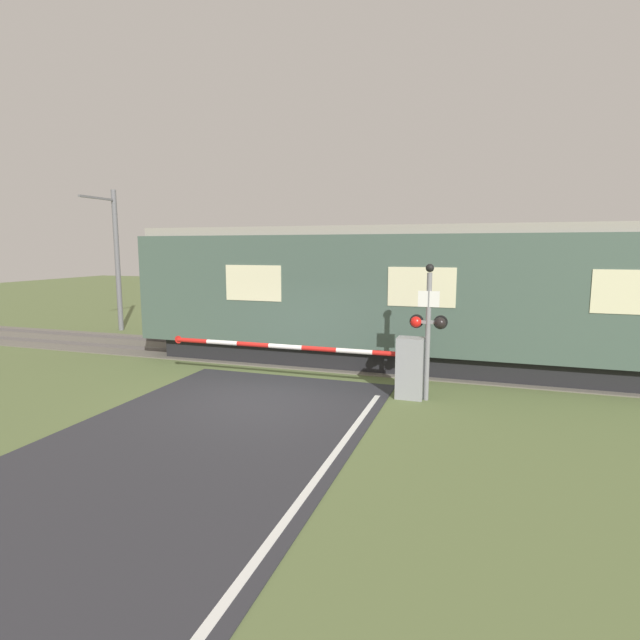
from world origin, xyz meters
TOP-DOWN VIEW (x-y plane):
  - ground_plane at (0.00, 0.00)m, footprint 80.00×80.00m
  - track_bed at (0.00, 4.33)m, footprint 36.00×3.20m
  - train at (3.12, 4.33)m, footprint 16.84×3.13m
  - crossing_barrier at (2.62, 1.12)m, footprint 6.41×0.44m
  - signal_post at (3.49, 1.08)m, footprint 0.82×0.26m
  - catenary_pole at (-9.50, 6.74)m, footprint 0.20×1.90m

SIDE VIEW (x-z plane):
  - ground_plane at x=0.00m, z-range 0.00..0.00m
  - track_bed at x=0.00m, z-range -0.04..0.09m
  - crossing_barrier at x=2.62m, z-range 0.05..1.43m
  - signal_post at x=3.49m, z-range 0.21..3.22m
  - train at x=3.12m, z-range 0.05..3.98m
  - catenary_pole at x=-9.50m, z-range 0.15..5.77m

